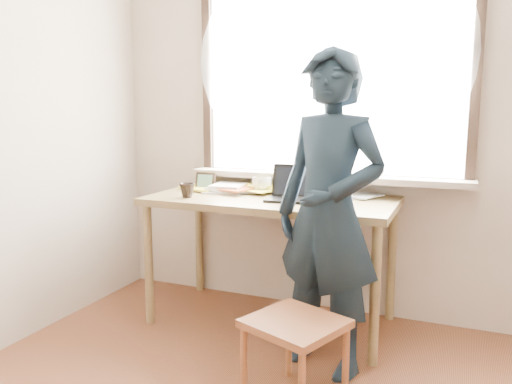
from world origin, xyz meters
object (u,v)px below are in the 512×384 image
at_px(mug_white, 262,185).
at_px(work_chair, 295,333).
at_px(desk, 272,210).
at_px(mug_dark, 187,190).
at_px(person, 329,213).
at_px(laptop, 294,192).

relative_size(mug_white, work_chair, 0.26).
relative_size(desk, mug_white, 11.42).
xyz_separation_m(mug_dark, work_chair, (0.92, -0.61, -0.52)).
height_order(mug_dark, work_chair, mug_dark).
distance_m(desk, person, 0.65).
height_order(desk, mug_dark, mug_dark).
relative_size(mug_dark, work_chair, 0.19).
bearing_deg(desk, laptop, -12.43).
distance_m(mug_white, work_chair, 1.24).
xyz_separation_m(mug_white, work_chair, (0.56, -0.97, -0.53)).
bearing_deg(laptop, person, -50.97).
distance_m(laptop, work_chair, 0.99).
bearing_deg(person, desk, 156.83).
bearing_deg(mug_dark, desk, 23.56).
distance_m(desk, mug_white, 0.24).
bearing_deg(person, work_chair, -78.27).
relative_size(desk, work_chair, 3.00).
distance_m(mug_dark, person, 0.99).
distance_m(laptop, mug_dark, 0.67).
xyz_separation_m(desk, laptop, (0.16, -0.04, 0.14)).
bearing_deg(desk, person, -41.83).
height_order(laptop, work_chair, laptop).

